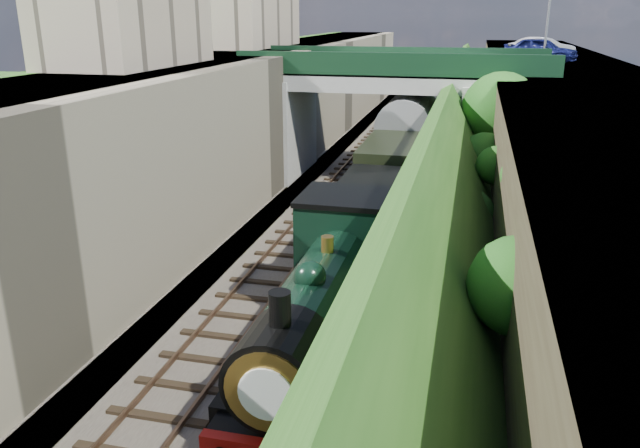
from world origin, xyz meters
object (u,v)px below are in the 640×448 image
at_px(road_bridge, 404,110).
at_px(car_blue, 541,50).
at_px(tender, 371,225).
at_px(lamppost, 550,4).
at_px(tree, 503,114).
at_px(locomotive, 326,304).
at_px(car_silver, 542,48).

relative_size(road_bridge, car_blue, 3.73).
bearing_deg(tender, lamppost, 68.62).
bearing_deg(road_bridge, tree, -39.59).
xyz_separation_m(car_blue, locomotive, (-7.07, -26.65, -5.09)).
bearing_deg(tree, tender, -119.21).
distance_m(locomotive, tender, 7.37).
distance_m(car_blue, tender, 21.23).
xyz_separation_m(locomotive, tender, (-0.00, 7.36, -0.27)).
distance_m(road_bridge, locomotive, 20.03).
bearing_deg(locomotive, tree, 73.38).
bearing_deg(locomotive, car_blue, 75.13).
distance_m(car_silver, locomotive, 31.26).
height_order(road_bridge, car_blue, car_blue).
distance_m(car_blue, locomotive, 28.04).
xyz_separation_m(road_bridge, tree, (4.97, -4.11, 0.57)).
height_order(road_bridge, car_silver, car_silver).
height_order(car_blue, car_silver, car_blue).
relative_size(tree, locomotive, 0.65).
distance_m(car_blue, car_silver, 3.31).
xyz_separation_m(tree, tender, (-4.71, -8.43, -3.03)).
bearing_deg(road_bridge, locomotive, -89.26).
bearing_deg(car_silver, car_blue, 150.11).
height_order(car_blue, tender, car_blue).
bearing_deg(tree, car_blue, 77.73).
distance_m(road_bridge, lamppost, 11.07).
relative_size(road_bridge, tree, 2.42).
bearing_deg(lamppost, car_blue, 104.05).
relative_size(locomotive, tender, 1.70).
relative_size(tree, car_silver, 1.59).
bearing_deg(tree, lamppost, 75.87).
bearing_deg(tender, road_bridge, 91.17).
xyz_separation_m(car_silver, locomotive, (-7.45, -29.94, -5.04)).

